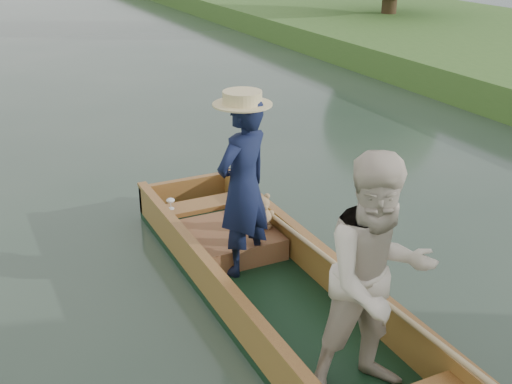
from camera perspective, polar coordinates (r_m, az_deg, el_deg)
name	(u,v)px	position (r m, az deg, el deg)	size (l,w,h in m)	color
ground	(286,318)	(5.63, 2.72, -11.12)	(120.00, 120.00, 0.00)	#283D30
punt	(304,264)	(5.14, 4.26, -6.36)	(1.12, 5.00, 1.85)	black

